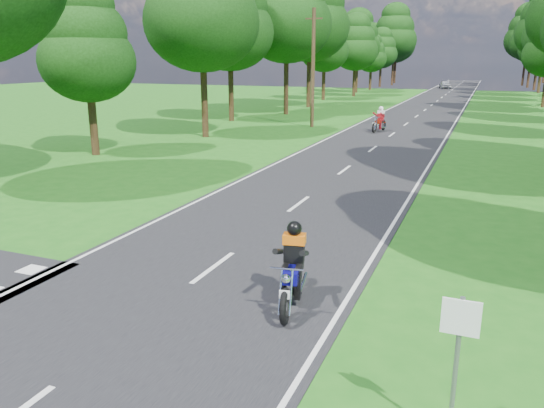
% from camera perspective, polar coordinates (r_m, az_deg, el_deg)
% --- Properties ---
extents(ground, '(160.00, 160.00, 0.00)m').
position_cam_1_polar(ground, '(10.88, -11.39, -10.47)').
color(ground, '#1B5D15').
rests_on(ground, ground).
extents(main_road, '(7.00, 140.00, 0.02)m').
position_cam_1_polar(main_road, '(58.55, 16.80, 10.15)').
color(main_road, black).
rests_on(main_road, ground).
extents(road_markings, '(7.40, 140.00, 0.01)m').
position_cam_1_polar(road_markings, '(56.70, 16.47, 10.04)').
color(road_markings, silver).
rests_on(road_markings, main_road).
extents(treeline, '(40.00, 115.35, 14.78)m').
position_cam_1_polar(treeline, '(68.38, 19.49, 17.53)').
color(treeline, black).
rests_on(treeline, ground).
extents(telegraph_pole, '(1.20, 0.26, 8.00)m').
position_cam_1_polar(telegraph_pole, '(37.91, 4.43, 14.40)').
color(telegraph_pole, '#382616').
rests_on(telegraph_pole, ground).
extents(road_sign, '(0.45, 0.07, 2.00)m').
position_cam_1_polar(road_sign, '(6.94, 19.35, -14.38)').
color(road_sign, slate).
rests_on(road_sign, ground).
extents(rider_near_blue, '(1.03, 2.06, 1.64)m').
position_cam_1_polar(rider_near_blue, '(10.31, 2.19, -6.55)').
color(rider_near_blue, '#0F0B82').
rests_on(rider_near_blue, main_road).
extents(rider_far_red, '(1.00, 2.07, 1.65)m').
position_cam_1_polar(rider_far_red, '(36.00, 11.48, 8.95)').
color(rider_far_red, '#A8200C').
rests_on(rider_far_red, main_road).
extents(distant_car, '(2.30, 4.13, 1.33)m').
position_cam_1_polar(distant_car, '(91.85, 18.11, 12.14)').
color(distant_car, '#B2B4B9').
rests_on(distant_car, main_road).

